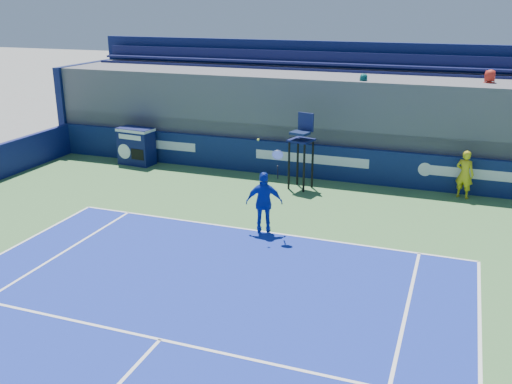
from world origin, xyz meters
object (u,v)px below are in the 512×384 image
(match_clock, at_px, (136,145))
(tennis_player, at_px, (264,202))
(ball_person, at_px, (465,174))
(umpire_chair, at_px, (302,143))

(match_clock, distance_m, tennis_player, 8.16)
(ball_person, bearing_deg, tennis_player, 63.24)
(umpire_chair, height_order, tennis_player, tennis_player)
(ball_person, height_order, tennis_player, tennis_player)
(match_clock, relative_size, umpire_chair, 0.56)
(umpire_chair, bearing_deg, tennis_player, -88.44)
(umpire_chair, relative_size, tennis_player, 0.96)
(ball_person, height_order, umpire_chair, umpire_chair)
(ball_person, distance_m, umpire_chair, 5.15)
(ball_person, distance_m, tennis_player, 6.85)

